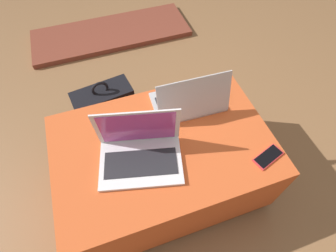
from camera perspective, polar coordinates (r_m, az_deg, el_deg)
name	(u,v)px	position (r m, az deg, el deg)	size (l,w,h in m)	color
ground_plane	(164,181)	(1.63, -0.85, -11.94)	(14.00, 14.00, 0.00)	olive
ottoman	(164,165)	(1.43, -0.97, -8.41)	(1.04, 0.69, 0.44)	maroon
laptop_near	(140,151)	(1.16, -6.15, -5.36)	(0.41, 0.32, 0.25)	silver
laptop_far	(190,101)	(1.33, 4.73, 5.53)	(0.37, 0.24, 0.23)	#B7B7BC
cell_phone	(268,157)	(1.28, 20.97, -6.25)	(0.16, 0.11, 0.01)	red
backpack	(107,112)	(1.71, -13.16, 2.98)	(0.36, 0.24, 0.46)	black
fireplace_hearth	(111,33)	(2.61, -12.24, 19.17)	(1.40, 0.50, 0.04)	brown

